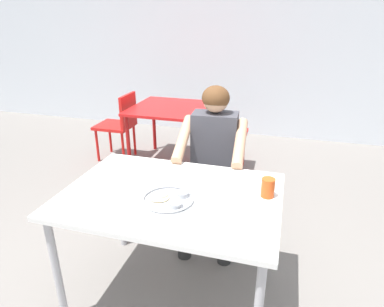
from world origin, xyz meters
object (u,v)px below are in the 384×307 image
table_foreground (171,204)px  thali_tray (169,199)px  drinking_cup (268,187)px  chair_foreground (216,166)px  diner_foreground (213,153)px  chair_red_left (120,122)px  chair_red_right (221,127)px  table_background_red (171,114)px

table_foreground → thali_tray: size_ratio=4.32×
table_foreground → drinking_cup: (0.53, 0.11, 0.13)m
chair_foreground → diner_foreground: size_ratio=0.74×
diner_foreground → chair_red_left: (-1.44, 1.25, -0.25)m
chair_red_left → chair_red_right: size_ratio=0.94×
thali_tray → chair_foreground: 1.03m
chair_foreground → chair_red_left: (-1.43, 1.02, -0.04)m
chair_foreground → table_background_red: chair_foreground is taller
table_background_red → chair_red_right: bearing=2.1°
table_background_red → chair_foreground: bearing=-53.6°
table_foreground → chair_red_left: 2.38m
chair_red_right → chair_foreground: bearing=-80.2°
thali_tray → chair_red_left: chair_red_left is taller
table_background_red → table_foreground: bearing=-70.2°
thali_tray → table_background_red: thali_tray is taller
chair_foreground → chair_red_right: (-0.19, 1.08, -0.01)m
table_foreground → table_background_red: size_ratio=1.39×
diner_foreground → chair_red_right: bearing=98.7°
diner_foreground → chair_red_left: 1.93m
chair_red_left → thali_tray: bearing=-55.7°
table_foreground → table_background_red: 2.10m
table_foreground → chair_red_right: bearing=93.3°
chair_red_right → table_foreground: bearing=-86.7°
thali_tray → chair_red_left: 2.46m
table_background_red → chair_red_left: chair_red_left is taller
chair_foreground → diner_foreground: bearing=-86.7°
table_foreground → chair_red_left: chair_red_left is taller
thali_tray → chair_red_left: bearing=124.3°
table_foreground → chair_foreground: chair_foreground is taller
diner_foreground → chair_red_right: size_ratio=1.38×
drinking_cup → diner_foreground: size_ratio=0.09×
thali_tray → drinking_cup: (0.51, 0.20, 0.05)m
table_foreground → chair_red_right: chair_red_right is taller
drinking_cup → chair_red_right: (-0.64, 1.88, -0.30)m
chair_red_right → drinking_cup: bearing=-71.1°
drinking_cup → chair_foreground: bearing=119.8°
table_background_red → chair_red_right: (0.60, 0.02, -0.12)m
diner_foreground → chair_red_left: bearing=139.2°
drinking_cup → chair_foreground: (-0.46, 0.80, -0.29)m
chair_red_left → chair_red_right: bearing=2.7°
drinking_cup → chair_foreground: size_ratio=0.12×
chair_foreground → thali_tray: bearing=-93.0°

